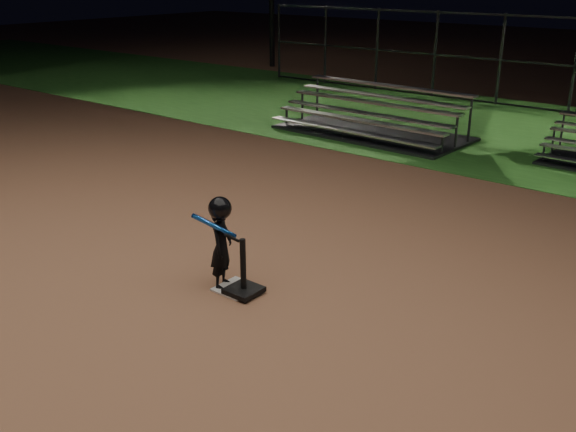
# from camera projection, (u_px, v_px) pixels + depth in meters

# --- Properties ---
(ground) EXTENTS (80.00, 80.00, 0.00)m
(ground) POSITION_uv_depth(u_px,v_px,m) (236.00, 289.00, 7.79)
(ground) COLOR #976344
(ground) RESTS_ON ground
(grass_strip) EXTENTS (60.00, 8.00, 0.01)m
(grass_strip) POSITION_uv_depth(u_px,v_px,m) (528.00, 134.00, 15.08)
(grass_strip) COLOR #265E1E
(grass_strip) RESTS_ON ground
(home_plate) EXTENTS (0.45, 0.45, 0.02)m
(home_plate) POSITION_uv_depth(u_px,v_px,m) (236.00, 288.00, 7.79)
(home_plate) COLOR beige
(home_plate) RESTS_ON ground
(batting_tee) EXTENTS (0.38, 0.38, 0.69)m
(batting_tee) POSITION_uv_depth(u_px,v_px,m) (244.00, 283.00, 7.62)
(batting_tee) COLOR black
(batting_tee) RESTS_ON home_plate
(child_batter) EXTENTS (0.45, 0.63, 1.15)m
(child_batter) POSITION_uv_depth(u_px,v_px,m) (221.00, 240.00, 7.65)
(child_batter) COLOR black
(child_batter) RESTS_ON ground
(bleacher_left) EXTENTS (4.49, 2.31, 1.08)m
(bleacher_left) POSITION_uv_depth(u_px,v_px,m) (371.00, 125.00, 15.00)
(bleacher_left) COLOR silver
(bleacher_left) RESTS_ON ground
(backstop_fence) EXTENTS (20.08, 0.08, 2.50)m
(backstop_fence) POSITION_uv_depth(u_px,v_px,m) (575.00, 66.00, 16.83)
(backstop_fence) COLOR #38383D
(backstop_fence) RESTS_ON ground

